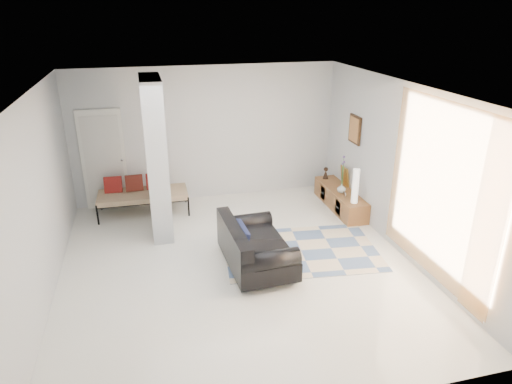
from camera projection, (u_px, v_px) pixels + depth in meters
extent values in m
plane|color=white|center=(238.00, 265.00, 7.34)|extent=(6.00, 6.00, 0.00)
plane|color=white|center=(235.00, 90.00, 6.28)|extent=(6.00, 6.00, 0.00)
plane|color=silver|center=(207.00, 134.00, 9.50)|extent=(6.00, 0.00, 6.00)
plane|color=silver|center=(305.00, 301.00, 4.12)|extent=(6.00, 0.00, 6.00)
plane|color=silver|center=(38.00, 202.00, 6.18)|extent=(0.00, 6.00, 6.00)
plane|color=silver|center=(401.00, 169.00, 7.44)|extent=(0.00, 6.00, 6.00)
cube|color=silver|center=(156.00, 158.00, 8.00)|extent=(0.35, 1.20, 2.80)
cube|color=white|center=(104.00, 160.00, 9.13)|extent=(0.85, 0.06, 2.04)
plane|color=gold|center=(440.00, 193.00, 6.37)|extent=(0.00, 2.55, 2.55)
cube|color=#331E0E|center=(355.00, 129.00, 8.86)|extent=(0.04, 0.45, 0.55)
cube|color=brown|center=(340.00, 199.00, 9.36)|extent=(0.45, 1.76, 0.40)
cube|color=#331E0E|center=(338.00, 208.00, 8.96)|extent=(0.02, 0.23, 0.28)
cube|color=#331E0E|center=(323.00, 193.00, 9.66)|extent=(0.02, 0.23, 0.28)
cube|color=gold|center=(345.00, 176.00, 9.47)|extent=(0.09, 0.32, 0.40)
cube|color=silver|center=(345.00, 195.00, 8.89)|extent=(0.04, 0.10, 0.12)
cylinder|color=silver|center=(246.00, 290.00, 6.62)|extent=(0.05, 0.05, 0.10)
cylinder|color=silver|center=(225.00, 248.00, 7.78)|extent=(0.05, 0.05, 0.10)
cylinder|color=silver|center=(293.00, 282.00, 6.81)|extent=(0.05, 0.05, 0.10)
cylinder|color=silver|center=(266.00, 242.00, 7.97)|extent=(0.05, 0.05, 0.10)
cube|color=black|center=(257.00, 253.00, 7.22)|extent=(1.00, 1.59, 0.30)
cube|color=black|center=(234.00, 237.00, 7.00)|extent=(0.27, 1.56, 0.36)
cylinder|color=black|center=(270.00, 260.00, 6.55)|extent=(0.90, 0.32, 0.28)
cylinder|color=black|center=(245.00, 222.00, 7.71)|extent=(0.90, 0.32, 0.28)
cube|color=black|center=(241.00, 235.00, 7.02)|extent=(0.17, 0.57, 0.31)
cylinder|color=black|center=(98.00, 215.00, 8.64)|extent=(0.04, 0.04, 0.40)
cylinder|color=black|center=(189.00, 207.00, 9.01)|extent=(0.04, 0.04, 0.40)
cylinder|color=black|center=(100.00, 201.00, 9.28)|extent=(0.04, 0.04, 0.40)
cylinder|color=black|center=(185.00, 193.00, 9.65)|extent=(0.04, 0.04, 0.40)
cube|color=#C2B38D|center=(143.00, 195.00, 9.07)|extent=(1.75, 0.76, 0.12)
cube|color=maroon|center=(113.00, 185.00, 9.01)|extent=(0.34, 0.17, 0.33)
cube|color=maroon|center=(134.00, 183.00, 9.09)|extent=(0.34, 0.17, 0.33)
cube|color=maroon|center=(155.00, 181.00, 9.18)|extent=(0.34, 0.17, 0.33)
cube|color=beige|center=(301.00, 251.00, 7.77)|extent=(2.74, 1.99, 0.01)
cylinder|color=beige|center=(355.00, 186.00, 8.57)|extent=(0.12, 0.12, 0.67)
imported|color=silver|center=(341.00, 188.00, 9.13)|extent=(0.18, 0.18, 0.18)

